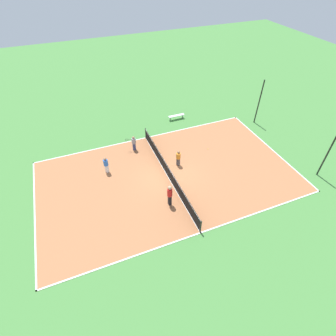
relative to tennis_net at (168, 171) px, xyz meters
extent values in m
plane|color=#47843D|center=(0.00, 0.00, -0.57)|extent=(80.00, 80.00, 0.00)
cube|color=#AD6B42|center=(0.00, 0.00, -0.56)|extent=(11.55, 20.07, 0.02)
cube|color=white|center=(-5.72, 0.00, -0.55)|extent=(0.10, 20.07, 0.00)
cube|color=white|center=(5.72, 0.00, -0.55)|extent=(0.10, 20.07, 0.00)
cube|color=white|center=(0.00, -9.99, -0.55)|extent=(11.55, 0.10, 0.00)
cube|color=white|center=(0.00, 9.99, -0.55)|extent=(11.55, 0.10, 0.00)
cube|color=white|center=(0.00, 0.00, -0.55)|extent=(11.55, 0.10, 0.00)
cylinder|color=black|center=(-5.62, 0.00, -0.01)|extent=(0.10, 0.10, 1.09)
cylinder|color=black|center=(5.62, 0.00, -0.01)|extent=(0.10, 0.10, 1.09)
cube|color=black|center=(0.00, 0.00, -0.03)|extent=(11.25, 0.03, 1.04)
cube|color=white|center=(0.00, 0.00, 0.46)|extent=(11.25, 0.04, 0.06)
cube|color=silver|center=(-7.76, 4.03, -0.14)|extent=(0.36, 1.69, 0.04)
cylinder|color=#4C4C51|center=(-7.76, 3.34, -0.37)|extent=(0.08, 0.08, 0.41)
cylinder|color=#4C4C51|center=(-7.76, 4.73, -0.37)|extent=(0.08, 0.08, 0.41)
cube|color=white|center=(-2.28, -4.39, -0.18)|extent=(0.32, 0.31, 0.75)
cylinder|color=blue|center=(-2.28, -4.39, 0.46)|extent=(0.51, 0.51, 0.52)
sphere|color=#A87A56|center=(-2.28, -4.39, 0.83)|extent=(0.22, 0.22, 0.22)
cube|color=navy|center=(-4.33, -1.51, -0.20)|extent=(0.27, 0.30, 0.71)
cylinder|color=gray|center=(-4.33, -1.51, 0.41)|extent=(0.46, 0.46, 0.50)
sphere|color=#A87A56|center=(-4.33, -1.51, 0.76)|extent=(0.21, 0.21, 0.21)
cylinder|color=#262626|center=(-4.43, -1.81, 0.53)|extent=(0.12, 0.27, 0.03)
torus|color=black|center=(-4.52, -2.08, 0.53)|extent=(0.39, 0.39, 0.02)
cube|color=#4C4C51|center=(-0.97, 1.30, -0.19)|extent=(0.32, 0.30, 0.72)
cylinder|color=orange|center=(-0.97, 1.30, 0.42)|extent=(0.49, 0.49, 0.50)
sphere|color=brown|center=(-0.97, 1.30, 0.78)|extent=(0.22, 0.22, 0.22)
cube|color=black|center=(2.74, -0.96, -0.10)|extent=(0.26, 0.21, 0.91)
cylinder|color=red|center=(2.74, -0.96, 0.68)|extent=(0.38, 0.38, 0.64)
sphere|color=tan|center=(2.74, -0.96, 1.14)|extent=(0.27, 0.27, 0.27)
sphere|color=#CCE033|center=(-5.21, 7.41, -0.52)|extent=(0.07, 0.07, 0.07)
sphere|color=#CCE033|center=(-1.95, 4.64, -0.52)|extent=(0.07, 0.07, 0.07)
cylinder|color=black|center=(-4.24, 11.24, 1.68)|extent=(0.12, 0.12, 4.52)
cylinder|color=black|center=(4.24, 11.24, 1.68)|extent=(0.12, 0.12, 4.52)
camera|label=1|loc=(14.09, -5.61, 13.88)|focal=28.00mm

